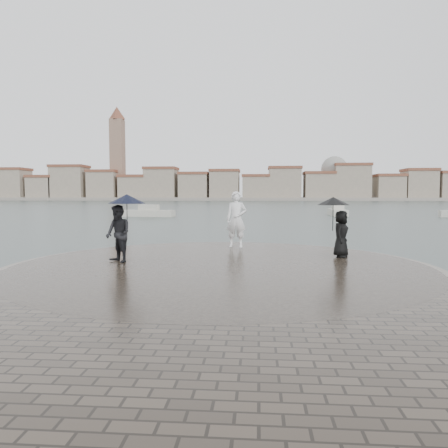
{
  "coord_description": "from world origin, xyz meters",
  "views": [
    {
      "loc": [
        1.1,
        -9.06,
        2.4
      ],
      "look_at": [
        0.0,
        4.8,
        1.45
      ],
      "focal_mm": 35.0,
      "sensor_mm": 36.0,
      "label": 1
    }
  ],
  "objects": [
    {
      "name": "statue",
      "position": [
        0.25,
        7.67,
        1.44
      ],
      "size": [
        0.83,
        0.59,
        2.15
      ],
      "primitive_type": "imported",
      "rotation": [
        0.0,
        0.0,
        -0.09
      ],
      "color": "white",
      "rests_on": "quay_tip"
    },
    {
      "name": "visitor_left",
      "position": [
        -3.01,
        3.65,
        1.51
      ],
      "size": [
        1.34,
        1.18,
        2.04
      ],
      "color": "black",
      "rests_on": "quay_tip"
    },
    {
      "name": "ground",
      "position": [
        0.0,
        0.0,
        0.0
      ],
      "size": [
        400.0,
        400.0,
        0.0
      ],
      "primitive_type": "plane",
      "color": "#2B3835",
      "rests_on": "ground"
    },
    {
      "name": "visitor_right",
      "position": [
        3.68,
        5.29,
        1.49
      ],
      "size": [
        1.14,
        1.07,
        1.95
      ],
      "color": "black",
      "rests_on": "quay_tip"
    },
    {
      "name": "far_skyline",
      "position": [
        -6.29,
        160.71,
        5.61
      ],
      "size": [
        260.0,
        20.0,
        37.0
      ],
      "color": "gray",
      "rests_on": "ground"
    },
    {
      "name": "quay_tip",
      "position": [
        0.0,
        3.5,
        0.18
      ],
      "size": [
        11.9,
        11.9,
        0.36
      ],
      "primitive_type": "cylinder",
      "color": "#2D261E",
      "rests_on": "ground"
    },
    {
      "name": "kerb_ring",
      "position": [
        0.0,
        3.5,
        0.16
      ],
      "size": [
        12.5,
        12.5,
        0.32
      ],
      "primitive_type": "cylinder",
      "color": "gray",
      "rests_on": "ground"
    },
    {
      "name": "boats",
      "position": [
        7.48,
        39.03,
        0.38
      ],
      "size": [
        39.4,
        8.22,
        1.5
      ],
      "color": "beige",
      "rests_on": "ground"
    }
  ]
}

